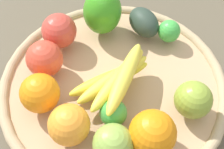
# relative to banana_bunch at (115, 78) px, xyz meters

# --- Properties ---
(ground_plane) EXTENTS (2.40, 2.40, 0.00)m
(ground_plane) POSITION_rel_banana_bunch_xyz_m (-0.00, 0.02, -0.07)
(ground_plane) COLOR brown
(ground_plane) RESTS_ON ground
(basket) EXTENTS (0.44, 0.44, 0.04)m
(basket) POSITION_rel_banana_bunch_xyz_m (-0.00, 0.02, -0.05)
(basket) COLOR tan
(basket) RESTS_ON ground_plane
(banana_bunch) EXTENTS (0.16, 0.16, 0.07)m
(banana_bunch) POSITION_rel_banana_bunch_xyz_m (0.00, 0.00, 0.00)
(banana_bunch) COLOR yellow
(banana_bunch) RESTS_ON basket
(apple_1) EXTENTS (0.07, 0.07, 0.07)m
(apple_1) POSITION_rel_banana_bunch_xyz_m (-0.14, 0.04, 0.00)
(apple_1) COLOR #D8442F
(apple_1) RESTS_ON basket
(orange_1) EXTENTS (0.10, 0.10, 0.07)m
(orange_1) POSITION_rel_banana_bunch_xyz_m (-0.08, -0.10, 0.00)
(orange_1) COLOR orange
(orange_1) RESTS_ON basket
(apple_3) EXTENTS (0.09, 0.09, 0.07)m
(apple_3) POSITION_rel_banana_bunch_xyz_m (0.13, -0.04, 0.00)
(apple_3) COLOR olive
(apple_3) RESTS_ON basket
(orange_0) EXTENTS (0.10, 0.10, 0.08)m
(orange_0) POSITION_rel_banana_bunch_xyz_m (0.06, -0.11, 0.01)
(orange_0) COLOR orange
(orange_0) RESTS_ON basket
(apple_2) EXTENTS (0.08, 0.08, 0.07)m
(apple_2) POSITION_rel_banana_bunch_xyz_m (-0.12, 0.12, 0.00)
(apple_2) COLOR #CA4033
(apple_2) RESTS_ON basket
(bell_pepper) EXTENTS (0.10, 0.11, 0.10)m
(bell_pepper) POSITION_rel_banana_bunch_xyz_m (-0.03, 0.16, 0.02)
(bell_pepper) COLOR #37901B
(bell_pepper) RESTS_ON basket
(avocado) EXTENTS (0.09, 0.10, 0.05)m
(avocado) POSITION_rel_banana_bunch_xyz_m (0.06, 0.15, -0.01)
(avocado) COLOR #2A3A2E
(avocado) RESTS_ON basket
(orange_2) EXTENTS (0.10, 0.10, 0.07)m
(orange_2) POSITION_rel_banana_bunch_xyz_m (-0.13, -0.03, 0.00)
(orange_2) COLOR orange
(orange_2) RESTS_ON basket
(lime_1) EXTENTS (0.05, 0.05, 0.05)m
(lime_1) POSITION_rel_banana_bunch_xyz_m (0.11, 0.13, -0.01)
(lime_1) COLOR green
(lime_1) RESTS_ON basket
(lime_0) EXTENTS (0.07, 0.07, 0.05)m
(lime_0) POSITION_rel_banana_bunch_xyz_m (-0.01, -0.07, -0.01)
(lime_0) COLOR green
(lime_0) RESTS_ON basket
(apple_0) EXTENTS (0.08, 0.08, 0.07)m
(apple_0) POSITION_rel_banana_bunch_xyz_m (-0.01, -0.13, 0.00)
(apple_0) COLOR #88AB44
(apple_0) RESTS_ON basket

